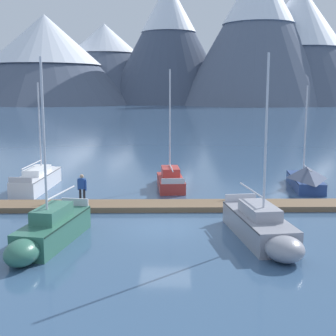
# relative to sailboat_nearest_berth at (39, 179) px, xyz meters

# --- Properties ---
(ground_plane) EXTENTS (700.00, 700.00, 0.00)m
(ground_plane) POSITION_rel_sailboat_nearest_berth_xyz_m (8.93, -9.47, -0.64)
(ground_plane) COLOR #38567A
(mountain_west_summit) EXTENTS (93.31, 93.31, 43.30)m
(mountain_west_summit) POSITION_rel_sailboat_nearest_berth_xyz_m (-55.88, 204.30, 22.55)
(mountain_west_summit) COLOR #4C566B
(mountain_west_summit) RESTS_ON ground
(mountain_central_massif) EXTENTS (92.60, 92.60, 42.24)m
(mountain_central_massif) POSITION_rel_sailboat_nearest_berth_xyz_m (-30.57, 229.71, 21.19)
(mountain_central_massif) COLOR #424C60
(mountain_central_massif) RESTS_ON ground
(mountain_shoulder_ridge) EXTENTS (64.27, 64.27, 59.44)m
(mountain_shoulder_ridge) POSITION_rel_sailboat_nearest_berth_xyz_m (4.66, 210.43, 30.30)
(mountain_shoulder_ridge) COLOR #424C60
(mountain_shoulder_ridge) RESTS_ON ground
(mountain_east_summit) EXTENTS (72.88, 72.88, 64.77)m
(mountain_east_summit) POSITION_rel_sailboat_nearest_berth_xyz_m (46.23, 192.76, 33.26)
(mountain_east_summit) COLOR slate
(mountain_east_summit) RESTS_ON ground
(mountain_rear_spur) EXTENTS (75.20, 75.20, 55.67)m
(mountain_rear_spur) POSITION_rel_sailboat_nearest_berth_xyz_m (66.53, 199.93, 29.02)
(mountain_rear_spur) COLOR #4C566B
(mountain_rear_spur) RESTS_ON ground
(dock) EXTENTS (22.91, 2.96, 0.30)m
(dock) POSITION_rel_sailboat_nearest_berth_xyz_m (8.93, -5.47, -0.49)
(dock) COLOR brown
(dock) RESTS_ON ground
(sailboat_nearest_berth) EXTENTS (1.78, 7.50, 7.18)m
(sailboat_nearest_berth) POSITION_rel_sailboat_nearest_berth_xyz_m (0.00, 0.00, 0.00)
(sailboat_nearest_berth) COLOR white
(sailboat_nearest_berth) RESTS_ON ground
(sailboat_second_berth) EXTENTS (2.43, 6.50, 7.99)m
(sailboat_second_berth) POSITION_rel_sailboat_nearest_berth_xyz_m (3.98, -12.19, 0.04)
(sailboat_second_berth) COLOR #336B56
(sailboat_second_berth) RESTS_ON ground
(sailboat_mid_dock_port) EXTENTS (2.09, 5.83, 8.06)m
(sailboat_mid_dock_port) POSITION_rel_sailboat_nearest_berth_xyz_m (8.99, 0.52, -0.08)
(sailboat_mid_dock_port) COLOR #B2332D
(sailboat_mid_dock_port) RESTS_ON ground
(sailboat_mid_dock_starboard) EXTENTS (2.76, 7.09, 8.21)m
(sailboat_mid_dock_starboard) POSITION_rel_sailboat_nearest_berth_xyz_m (13.28, -11.29, 0.01)
(sailboat_mid_dock_starboard) COLOR #93939E
(sailboat_mid_dock_starboard) RESTS_ON ground
(sailboat_far_berth) EXTENTS (2.34, 6.40, 6.98)m
(sailboat_far_berth) POSITION_rel_sailboat_nearest_berth_xyz_m (18.31, 0.53, 0.11)
(sailboat_far_berth) COLOR navy
(sailboat_far_berth) RESTS_ON ground
(person_on_dock) EXTENTS (0.56, 0.34, 1.69)m
(person_on_dock) POSITION_rel_sailboat_nearest_berth_xyz_m (4.13, -5.71, 0.62)
(person_on_dock) COLOR #232328
(person_on_dock) RESTS_ON dock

